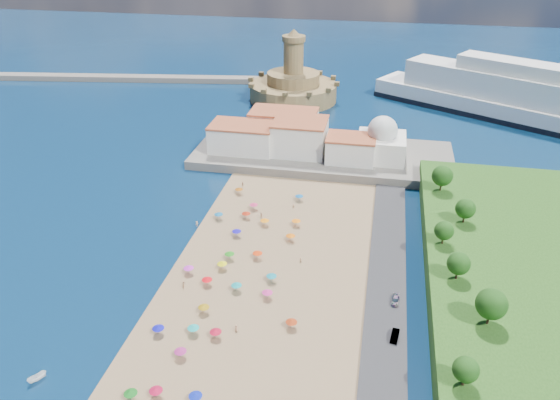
# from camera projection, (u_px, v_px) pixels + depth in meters

# --- Properties ---
(ground) EXTENTS (700.00, 700.00, 0.00)m
(ground) POSITION_uv_depth(u_px,v_px,m) (244.00, 275.00, 132.08)
(ground) COLOR #071938
(ground) RESTS_ON ground
(terrace) EXTENTS (90.00, 36.00, 3.00)m
(terrace) POSITION_uv_depth(u_px,v_px,m) (323.00, 155.00, 192.92)
(terrace) COLOR #59544C
(terrace) RESTS_ON ground
(jetty) EXTENTS (18.00, 70.00, 2.40)m
(jetty) POSITION_uv_depth(u_px,v_px,m) (281.00, 119.00, 227.12)
(jetty) COLOR #59544C
(jetty) RESTS_ON ground
(breakwater) EXTENTS (199.03, 34.77, 2.60)m
(breakwater) POSITION_uv_depth(u_px,v_px,m) (112.00, 78.00, 282.74)
(breakwater) COLOR #59544C
(breakwater) RESTS_ON ground
(waterfront_buildings) EXTENTS (57.00, 29.00, 11.00)m
(waterfront_buildings) POSITION_uv_depth(u_px,v_px,m) (287.00, 135.00, 192.70)
(waterfront_buildings) COLOR silver
(waterfront_buildings) RESTS_ON terrace
(domed_building) EXTENTS (16.00, 16.00, 15.00)m
(domed_building) POSITION_uv_depth(u_px,v_px,m) (382.00, 142.00, 184.27)
(domed_building) COLOR silver
(domed_building) RESTS_ON terrace
(fortress) EXTENTS (40.00, 40.00, 32.40)m
(fortress) POSITION_uv_depth(u_px,v_px,m) (293.00, 86.00, 250.54)
(fortress) COLOR olive
(fortress) RESTS_ON ground
(cruise_ship) EXTENTS (128.32, 85.48, 29.78)m
(cruise_ship) POSITION_uv_depth(u_px,v_px,m) (531.00, 102.00, 222.87)
(cruise_ship) COLOR black
(cruise_ship) RESTS_ON ground
(beach_parasols) EXTENTS (31.30, 106.84, 2.20)m
(beach_parasols) POSITION_uv_depth(u_px,v_px,m) (220.00, 307.00, 118.21)
(beach_parasols) COLOR gray
(beach_parasols) RESTS_ON beach
(beachgoers) EXTENTS (32.15, 90.64, 1.89)m
(beachgoers) POSITION_uv_depth(u_px,v_px,m) (224.00, 266.00, 133.61)
(beachgoers) COLOR tan
(beachgoers) RESTS_ON beach
(parked_cars) EXTENTS (2.13, 36.23, 1.38)m
(parked_cars) POSITION_uv_depth(u_px,v_px,m) (395.00, 345.00, 109.00)
(parked_cars) COLOR gray
(parked_cars) RESTS_ON promenade
(hillside_trees) EXTENTS (12.99, 110.71, 7.92)m
(hillside_trees) POSITION_uv_depth(u_px,v_px,m) (466.00, 283.00, 112.41)
(hillside_trees) COLOR #382314
(hillside_trees) RESTS_ON hillside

